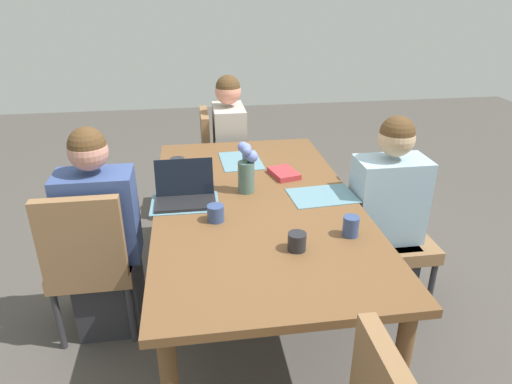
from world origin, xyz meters
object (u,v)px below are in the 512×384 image
chair_head_left_left_mid (220,159)px  laptop_near_left_near (185,194)px  coffee_mug_near_left (351,226)px  flower_vase (247,166)px  chair_far_left_far (389,224)px  coffee_mug_centre_left (178,165)px  person_head_left_left_mid (230,158)px  book_red_cover (284,173)px  dining_table (256,212)px  person_far_left_far (385,226)px  coffee_mug_near_right (297,242)px  coffee_mug_centre_right (216,213)px  person_near_left_near (103,244)px  chair_near_left_near (90,257)px

chair_head_left_left_mid → laptop_near_left_near: bearing=-12.0°
coffee_mug_near_left → flower_vase: bearing=-143.3°
chair_far_left_far → coffee_mug_centre_left: size_ratio=10.25×
person_head_left_left_mid → book_red_cover: (0.96, 0.25, 0.25)m
dining_table → laptop_near_left_near: 0.40m
person_head_left_left_mid → coffee_mug_centre_left: person_head_left_left_mid is taller
person_head_left_left_mid → coffee_mug_near_left: 1.79m
person_far_left_far → coffee_mug_centre_left: person_far_left_far is taller
coffee_mug_near_right → coffee_mug_centre_right: 0.47m
dining_table → chair_far_left_far: bearing=95.7°
person_near_left_near → book_red_cover: size_ratio=5.97×
chair_far_left_far → person_far_left_far: size_ratio=0.75×
coffee_mug_centre_left → coffee_mug_centre_right: coffee_mug_centre_left is taller
coffee_mug_near_left → chair_near_left_near: bearing=-107.3°
chair_head_left_left_mid → book_red_cover: (1.02, 0.32, 0.27)m
dining_table → coffee_mug_near_left: bearing=41.3°
coffee_mug_centre_left → coffee_mug_near_right: bearing=27.8°
chair_head_left_left_mid → person_far_left_far: size_ratio=0.75×
laptop_near_left_near → person_far_left_far: bearing=88.2°
dining_table → chair_near_left_near: bearing=-87.8°
person_near_left_near → coffee_mug_near_left: person_near_left_near is taller
person_near_left_near → coffee_mug_near_right: bearing=59.4°
chair_head_left_left_mid → coffee_mug_centre_right: (1.54, -0.13, 0.30)m
person_near_left_near → person_head_left_left_mid: (-1.24, 0.82, 0.00)m
person_head_left_left_mid → coffee_mug_centre_right: person_head_left_left_mid is taller
dining_table → flower_vase: (-0.12, -0.03, 0.23)m
person_head_left_left_mid → laptop_near_left_near: person_head_left_left_mid is taller
coffee_mug_centre_right → book_red_cover: 0.68m
chair_far_left_far → flower_vase: (-0.04, -0.86, 0.41)m
coffee_mug_centre_left → book_red_cover: bearing=75.2°
person_near_left_near → chair_head_left_left_mid: 1.50m
chair_near_left_near → coffee_mug_near_left: size_ratio=9.26×
chair_head_left_left_mid → person_head_left_left_mid: (0.06, 0.07, 0.03)m
chair_near_left_near → book_red_cover: size_ratio=4.50×
chair_far_left_far → coffee_mug_centre_right: size_ratio=10.63×
person_head_left_left_mid → coffee_mug_near_right: (1.80, 0.13, 0.27)m
chair_head_left_left_mid → book_red_cover: bearing=17.5°
chair_far_left_far → person_far_left_far: person_far_left_far is taller
flower_vase → laptop_near_left_near: size_ratio=0.91×
laptop_near_left_near → flower_vase: bearing=103.0°
chair_far_left_far → person_far_left_far: bearing=-38.8°
flower_vase → book_red_cover: bearing=127.2°
person_head_left_left_mid → chair_far_left_far: 1.47m
chair_near_left_near → laptop_near_left_near: 0.61m
person_far_left_far → laptop_near_left_near: bearing=-91.8°
chair_head_left_left_mid → coffee_mug_centre_right: size_ratio=10.63×
coffee_mug_centre_left → coffee_mug_centre_right: (0.68, 0.19, -0.00)m
laptop_near_left_near → coffee_mug_centre_left: 0.44m
person_head_left_left_mid → coffee_mug_centre_right: size_ratio=14.11×
chair_head_left_left_mid → coffee_mug_centre_left: size_ratio=10.25×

